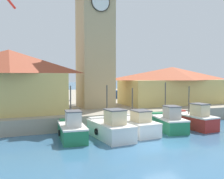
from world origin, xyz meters
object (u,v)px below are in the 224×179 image
fishing_boat_mid_left (168,122)px  warehouse_left (9,81)px  fishing_boat_left_outer (111,128)px  clock_tower (95,32)px  warehouse_right (172,85)px  port_crane_near (112,51)px  fishing_boat_far_left (72,130)px  fishing_boat_left_inner (136,125)px  fishing_boat_center (194,119)px

fishing_boat_mid_left → warehouse_left: 15.16m
fishing_boat_left_outer → fishing_boat_mid_left: bearing=7.8°
clock_tower → warehouse_right: size_ratio=1.35×
clock_tower → port_crane_near: size_ratio=0.91×
fishing_boat_far_left → warehouse_right: (15.00, 8.36, 2.91)m
fishing_boat_left_inner → warehouse_right: bearing=41.3°
warehouse_right → port_crane_near: size_ratio=0.68×
clock_tower → fishing_boat_center: bearing=-52.6°
port_crane_near → clock_tower: bearing=-122.6°
clock_tower → warehouse_left: size_ratio=1.70×
fishing_boat_left_outer → fishing_boat_center: fishing_boat_left_outer is taller
fishing_boat_far_left → warehouse_right: size_ratio=0.35×
fishing_boat_far_left → fishing_boat_center: fishing_boat_far_left is taller
fishing_boat_left_inner → warehouse_left: (-9.85, 6.77, 3.67)m
warehouse_left → fishing_boat_mid_left: bearing=-27.4°
port_crane_near → fishing_boat_left_outer: bearing=-112.6°
clock_tower → warehouse_left: (-9.13, -1.93, -5.35)m
fishing_boat_mid_left → warehouse_left: (-13.07, 6.78, 3.62)m
fishing_boat_far_left → port_crane_near: size_ratio=0.24×
fishing_boat_left_outer → fishing_boat_mid_left: 5.92m
fishing_boat_center → clock_tower: bearing=127.4°
fishing_boat_center → port_crane_near: (-0.89, 17.87, 7.81)m
fishing_boat_left_inner → port_crane_near: port_crane_near is taller
clock_tower → fishing_boat_far_left: bearing=-118.8°
fishing_boat_left_inner → fishing_boat_mid_left: 3.22m
fishing_boat_left_inner → fishing_boat_center: (5.98, -0.07, 0.09)m
warehouse_right → fishing_boat_far_left: bearing=-150.9°
fishing_boat_center → port_crane_near: port_crane_near is taller
fishing_boat_left_inner → warehouse_left: bearing=145.5°
fishing_boat_mid_left → fishing_boat_center: (2.77, -0.06, 0.04)m
fishing_boat_far_left → fishing_boat_center: (11.53, -0.00, 0.04)m
fishing_boat_left_outer → fishing_boat_left_inner: size_ratio=0.99×
clock_tower → fishing_boat_left_outer: bearing=-101.5°
fishing_boat_mid_left → port_crane_near: 19.55m
fishing_boat_left_inner → clock_tower: size_ratio=0.28×
port_crane_near → fishing_boat_far_left: bearing=-120.8°
fishing_boat_left_outer → fishing_boat_mid_left: fishing_boat_mid_left is taller
warehouse_right → fishing_boat_center: bearing=-112.5°
fishing_boat_left_outer → port_crane_near: bearing=67.4°
fishing_boat_far_left → warehouse_right: bearing=29.1°
fishing_boat_far_left → fishing_boat_center: bearing=-0.0°
fishing_boat_mid_left → warehouse_left: size_ratio=0.46×
port_crane_near → fishing_boat_center: bearing=-87.1°
fishing_boat_left_inner → fishing_boat_center: 5.99m
clock_tower → port_crane_near: port_crane_near is taller
fishing_boat_mid_left → warehouse_right: (6.23, 8.30, 2.91)m
warehouse_left → fishing_boat_left_inner: bearing=-34.5°
fishing_boat_center → clock_tower: size_ratio=0.28×
fishing_boat_center → port_crane_near: bearing=92.9°
fishing_boat_left_inner → clock_tower: clock_tower is taller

